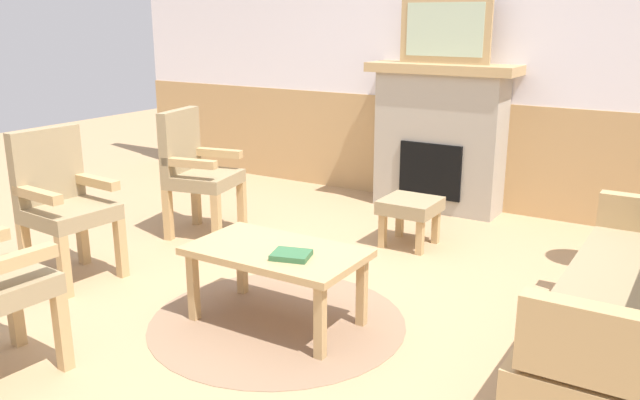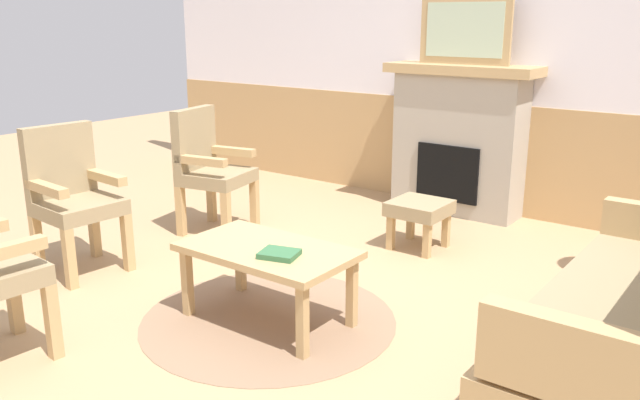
# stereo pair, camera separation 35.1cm
# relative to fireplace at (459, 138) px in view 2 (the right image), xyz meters

# --- Properties ---
(ground_plane) EXTENTS (14.00, 14.00, 0.00)m
(ground_plane) POSITION_rel_fireplace_xyz_m (0.00, -2.35, -0.65)
(ground_plane) COLOR tan
(wall_back) EXTENTS (7.20, 0.14, 2.70)m
(wall_back) POSITION_rel_fireplace_xyz_m (0.00, 0.25, 0.66)
(wall_back) COLOR white
(wall_back) RESTS_ON ground_plane
(fireplace) EXTENTS (1.30, 0.44, 1.28)m
(fireplace) POSITION_rel_fireplace_xyz_m (0.00, 0.00, 0.00)
(fireplace) COLOR #A39989
(fireplace) RESTS_ON ground_plane
(framed_picture) EXTENTS (0.80, 0.04, 0.56)m
(framed_picture) POSITION_rel_fireplace_xyz_m (0.00, 0.00, 0.91)
(framed_picture) COLOR tan
(framed_picture) RESTS_ON fireplace
(couch) EXTENTS (0.70, 1.80, 0.98)m
(couch) POSITION_rel_fireplace_xyz_m (1.90, -2.22, -0.26)
(couch) COLOR tan
(couch) RESTS_ON ground_plane
(coffee_table) EXTENTS (0.96, 0.56, 0.44)m
(coffee_table) POSITION_rel_fireplace_xyz_m (0.11, -2.63, -0.27)
(coffee_table) COLOR tan
(coffee_table) RESTS_ON ground_plane
(round_rug) EXTENTS (1.45, 1.45, 0.01)m
(round_rug) POSITION_rel_fireplace_xyz_m (0.11, -2.63, -0.65)
(round_rug) COLOR #896B51
(round_rug) RESTS_ON ground_plane
(book_on_table) EXTENTS (0.23, 0.21, 0.03)m
(book_on_table) POSITION_rel_fireplace_xyz_m (0.26, -2.70, -0.20)
(book_on_table) COLOR #33663D
(book_on_table) RESTS_ON coffee_table
(footstool) EXTENTS (0.40, 0.40, 0.36)m
(footstool) POSITION_rel_fireplace_xyz_m (0.20, -1.05, -0.37)
(footstool) COLOR tan
(footstool) RESTS_ON ground_plane
(armchair_near_fireplace) EXTENTS (0.57, 0.57, 0.98)m
(armchair_near_fireplace) POSITION_rel_fireplace_xyz_m (-1.34, -1.67, -0.11)
(armchair_near_fireplace) COLOR tan
(armchair_near_fireplace) RESTS_ON ground_plane
(armchair_by_window_left) EXTENTS (0.51, 0.51, 0.98)m
(armchair_by_window_left) POSITION_rel_fireplace_xyz_m (-1.45, -2.80, -0.11)
(armchair_by_window_left) COLOR tan
(armchair_by_window_left) RESTS_ON ground_plane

